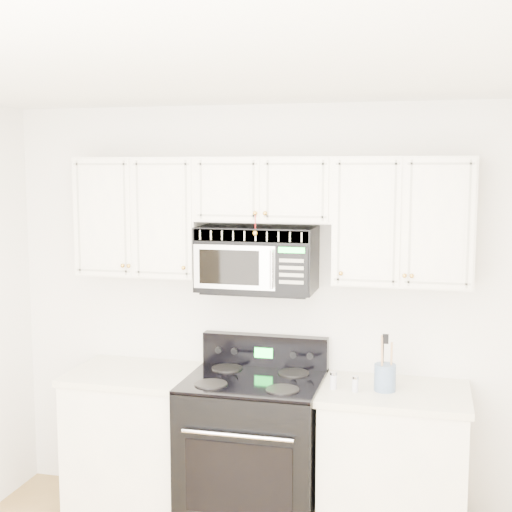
% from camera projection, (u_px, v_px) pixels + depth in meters
% --- Properties ---
extents(room, '(3.51, 3.51, 2.61)m').
position_uv_depth(room, '(180.00, 391.00, 2.91)').
color(room, '#9C7D46').
rests_on(room, ground).
extents(base_cabinet_left, '(0.86, 0.65, 0.92)m').
position_uv_depth(base_cabinet_left, '(141.00, 445.00, 4.59)').
color(base_cabinet_left, white).
rests_on(base_cabinet_left, ground).
extents(base_cabinet_right, '(0.86, 0.65, 0.92)m').
position_uv_depth(base_cabinet_right, '(393.00, 471.00, 4.21)').
color(base_cabinet_right, white).
rests_on(base_cabinet_right, ground).
extents(range, '(0.82, 0.74, 1.14)m').
position_uv_depth(range, '(254.00, 450.00, 4.37)').
color(range, black).
rests_on(range, ground).
extents(upper_cabinets, '(2.44, 0.37, 0.75)m').
position_uv_depth(upper_cabinets, '(267.00, 212.00, 4.36)').
color(upper_cabinets, white).
rests_on(upper_cabinets, ground).
extents(microwave, '(0.72, 0.41, 0.40)m').
position_uv_depth(microwave, '(257.00, 259.00, 4.39)').
color(microwave, black).
rests_on(microwave, ground).
extents(utensil_crock, '(0.13, 0.13, 0.33)m').
position_uv_depth(utensil_crock, '(385.00, 377.00, 4.12)').
color(utensil_crock, slate).
rests_on(utensil_crock, base_cabinet_right).
extents(shaker_salt, '(0.04, 0.04, 0.10)m').
position_uv_depth(shaker_salt, '(333.00, 380.00, 4.16)').
color(shaker_salt, '#B4B3C6').
rests_on(shaker_salt, base_cabinet_right).
extents(shaker_pepper, '(0.04, 0.04, 0.09)m').
position_uv_depth(shaker_pepper, '(355.00, 384.00, 4.11)').
color(shaker_pepper, '#B4B3C6').
rests_on(shaker_pepper, base_cabinet_right).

